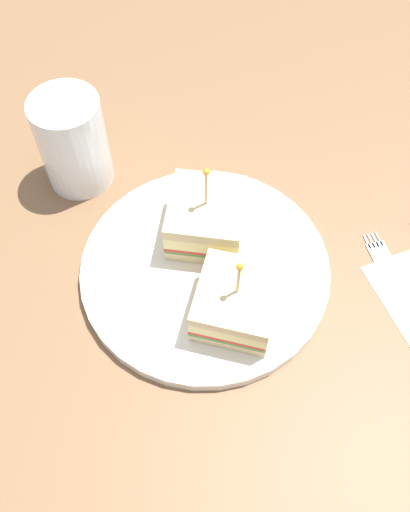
# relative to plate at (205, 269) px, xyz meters

# --- Properties ---
(ground_plane) EXTENTS (1.14, 1.14, 0.02)m
(ground_plane) POSITION_rel_plate_xyz_m (0.00, 0.00, -0.02)
(ground_plane) COLOR brown
(plate) EXTENTS (0.27, 0.27, 0.01)m
(plate) POSITION_rel_plate_xyz_m (0.00, 0.00, 0.00)
(plate) COLOR silver
(plate) RESTS_ON ground_plane
(sandwich_half_front) EXTENTS (0.10, 0.10, 0.11)m
(sandwich_half_front) POSITION_rel_plate_xyz_m (0.04, -0.01, 0.03)
(sandwich_half_front) COLOR beige
(sandwich_half_front) RESTS_ON plate
(sandwich_half_back) EXTENTS (0.10, 0.10, 0.10)m
(sandwich_half_back) POSITION_rel_plate_xyz_m (-0.06, -0.02, 0.03)
(sandwich_half_back) COLOR beige
(sandwich_half_back) RESTS_ON plate
(drink_glass) EXTENTS (0.08, 0.08, 0.12)m
(drink_glass) POSITION_rel_plate_xyz_m (0.16, 0.14, 0.05)
(drink_glass) COLOR #B74C33
(drink_glass) RESTS_ON ground_plane
(fork) EXTENTS (0.12, 0.03, 0.00)m
(fork) POSITION_rel_plate_xyz_m (-0.01, -0.20, -0.01)
(fork) COLOR silver
(fork) RESTS_ON ground_plane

